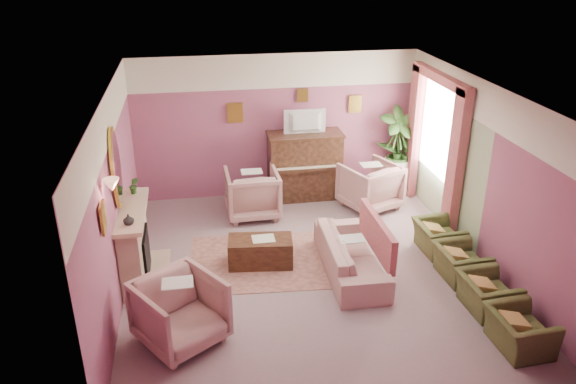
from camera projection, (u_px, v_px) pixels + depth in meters
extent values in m
cube|color=gray|center=(306.00, 268.00, 8.79)|extent=(5.50, 6.00, 0.01)
cube|color=silver|center=(309.00, 93.00, 7.65)|extent=(5.50, 6.00, 0.01)
cube|color=#7C456F|center=(277.00, 126.00, 10.92)|extent=(5.50, 0.02, 2.80)
cube|color=#7C456F|center=(369.00, 306.00, 5.52)|extent=(5.50, 0.02, 2.80)
cube|color=#7C456F|center=(114.00, 200.00, 7.79)|extent=(0.02, 6.00, 2.80)
cube|color=#7C456F|center=(482.00, 175.00, 8.65)|extent=(0.02, 6.00, 2.80)
cube|color=white|center=(276.00, 71.00, 10.47)|extent=(5.50, 0.01, 0.65)
cube|color=#A7BE90|center=(444.00, 164.00, 9.95)|extent=(0.01, 3.00, 2.15)
cube|color=tan|center=(134.00, 246.00, 8.34)|extent=(0.30, 1.40, 1.10)
cube|color=black|center=(142.00, 254.00, 8.42)|extent=(0.18, 0.72, 0.68)
cube|color=#E85A1B|center=(146.00, 264.00, 8.50)|extent=(0.06, 0.54, 0.10)
cube|color=tan|center=(132.00, 211.00, 8.12)|extent=(0.40, 1.55, 0.07)
cube|color=tan|center=(151.00, 275.00, 8.59)|extent=(0.55, 1.50, 0.02)
ellipsoid|color=#AE8E31|center=(116.00, 168.00, 7.82)|extent=(0.04, 0.72, 1.20)
ellipsoid|color=white|center=(118.00, 168.00, 7.82)|extent=(0.01, 0.60, 1.06)
cone|color=#FFB286|center=(112.00, 185.00, 6.81)|extent=(0.20, 0.20, 0.16)
cube|color=#3D2417|center=(305.00, 166.00, 11.02)|extent=(1.40, 0.60, 1.30)
cube|color=#3D2417|center=(308.00, 170.00, 10.67)|extent=(1.30, 0.12, 0.06)
cube|color=beige|center=(308.00, 168.00, 10.66)|extent=(1.20, 0.08, 0.02)
cube|color=#3D2417|center=(305.00, 134.00, 10.75)|extent=(1.45, 0.65, 0.04)
imported|color=black|center=(306.00, 120.00, 10.58)|extent=(0.80, 0.12, 0.48)
cube|color=#AE8E31|center=(235.00, 113.00, 10.63)|extent=(0.30, 0.03, 0.38)
cube|color=#AE8E31|center=(355.00, 104.00, 10.97)|extent=(0.26, 0.03, 0.34)
cube|color=#AE8E31|center=(302.00, 95.00, 10.72)|extent=(0.22, 0.03, 0.26)
cube|color=#AE8E31|center=(103.00, 218.00, 6.59)|extent=(0.03, 0.28, 0.36)
cube|color=beige|center=(440.00, 126.00, 9.91)|extent=(0.03, 1.40, 1.80)
cube|color=#A54E55|center=(456.00, 166.00, 9.24)|extent=(0.16, 0.34, 2.60)
cube|color=#A54E55|center=(414.00, 132.00, 10.89)|extent=(0.16, 0.34, 2.60)
cube|color=#A54E55|center=(441.00, 78.00, 9.55)|extent=(0.16, 2.20, 0.16)
imported|color=#274D1C|center=(134.00, 185.00, 8.54)|extent=(0.16, 0.16, 0.28)
imported|color=white|center=(128.00, 220.00, 7.62)|extent=(0.16, 0.16, 0.16)
cube|color=#956156|center=(268.00, 261.00, 9.00)|extent=(2.62, 1.98, 0.01)
cube|color=#3E2415|center=(260.00, 252.00, 8.82)|extent=(1.05, 0.61, 0.45)
cube|color=beige|center=(263.00, 239.00, 8.74)|extent=(0.35, 0.28, 0.01)
imported|color=tan|center=(351.00, 248.00, 8.56)|extent=(0.66, 1.99, 0.81)
cube|color=#A54E55|center=(377.00, 235.00, 8.54)|extent=(0.10, 1.51, 0.55)
imported|color=tan|center=(252.00, 191.00, 10.32)|extent=(0.95, 0.95, 0.99)
imported|color=tan|center=(370.00, 183.00, 10.63)|extent=(0.95, 0.95, 0.99)
imported|color=tan|center=(180.00, 309.00, 7.00)|extent=(0.95, 0.95, 0.99)
imported|color=#4A5128|center=(520.00, 325.00, 6.95)|extent=(0.55, 0.78, 0.67)
imported|color=#4A5128|center=(488.00, 288.00, 7.69)|extent=(0.55, 0.78, 0.67)
imported|color=#4A5128|center=(461.00, 258.00, 8.43)|extent=(0.55, 0.78, 0.67)
imported|color=#4A5128|center=(438.00, 233.00, 9.17)|extent=(0.55, 0.78, 0.67)
cylinder|color=silver|center=(396.00, 175.00, 11.39)|extent=(0.52, 0.52, 0.70)
imported|color=#274D1C|center=(398.00, 151.00, 11.17)|extent=(0.30, 0.30, 0.34)
imported|color=#274D1C|center=(405.00, 154.00, 11.12)|extent=(0.16, 0.16, 0.28)
cylinder|color=#AA6130|center=(394.00, 184.00, 11.43)|extent=(0.34, 0.34, 0.34)
imported|color=#274D1C|center=(397.00, 143.00, 11.07)|extent=(0.76, 0.76, 1.44)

